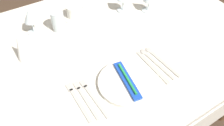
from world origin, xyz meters
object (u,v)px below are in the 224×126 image
at_px(fork_inner, 85,98).
at_px(fork_salad, 77,100).
at_px(dinner_plate, 127,82).
at_px(drink_tumbler, 58,22).
at_px(fork_outer, 93,96).
at_px(spoon_soup, 153,60).
at_px(wine_glass_centre, 30,18).
at_px(napkin_folded, 21,47).
at_px(coffee_cup_left, 74,11).
at_px(toothbrush_package, 127,80).
at_px(spoon_dessert, 158,58).
at_px(dinner_knife, 153,68).

relative_size(fork_inner, fork_salad, 0.99).
distance_m(dinner_plate, drink_tumbler, 0.51).
distance_m(fork_outer, spoon_soup, 0.34).
distance_m(fork_salad, spoon_soup, 0.40).
distance_m(fork_outer, fork_salad, 0.06).
height_order(spoon_soup, drink_tumbler, drink_tumbler).
relative_size(spoon_soup, wine_glass_centre, 1.67).
bearing_deg(drink_tumbler, napkin_folded, -151.95).
bearing_deg(coffee_cup_left, napkin_folded, -152.43).
bearing_deg(fork_salad, coffee_cup_left, 65.56).
relative_size(toothbrush_package, fork_inner, 1.03).
height_order(toothbrush_package, coffee_cup_left, coffee_cup_left).
height_order(fork_salad, wine_glass_centre, wine_glass_centre).
height_order(spoon_dessert, wine_glass_centre, wine_glass_centre).
relative_size(fork_outer, fork_inner, 1.03).
relative_size(spoon_dessert, napkin_folded, 1.51).
bearing_deg(dinner_plate, fork_inner, 171.76).
relative_size(fork_inner, drink_tumbler, 1.87).
xyz_separation_m(drink_tumbler, napkin_folded, (-0.22, -0.12, 0.03)).
xyz_separation_m(toothbrush_package, spoon_dessert, (0.21, 0.05, -0.02)).
relative_size(dinner_plate, napkin_folded, 1.66).
distance_m(dinner_plate, spoon_dessert, 0.22).
xyz_separation_m(fork_salad, spoon_dessert, (0.43, 0.01, 0.00)).
bearing_deg(dinner_knife, napkin_folded, 142.38).
bearing_deg(dinner_plate, toothbrush_package, 0.00).
xyz_separation_m(fork_salad, coffee_cup_left, (0.24, 0.52, 0.04)).
height_order(toothbrush_package, wine_glass_centre, wine_glass_centre).
relative_size(dinner_plate, fork_inner, 1.19).
distance_m(fork_outer, drink_tumbler, 0.48).
bearing_deg(toothbrush_package, spoon_dessert, 12.30).
bearing_deg(wine_glass_centre, dinner_knife, -55.07).
bearing_deg(wine_glass_centre, toothbrush_package, -67.91).
height_order(spoon_soup, coffee_cup_left, coffee_cup_left).
height_order(toothbrush_package, fork_outer, toothbrush_package).
xyz_separation_m(fork_inner, wine_glass_centre, (-0.03, 0.52, 0.09)).
distance_m(toothbrush_package, spoon_soup, 0.19).
relative_size(toothbrush_package, drink_tumbler, 1.92).
xyz_separation_m(fork_salad, wine_glass_centre, (-0.00, 0.51, 0.09)).
bearing_deg(drink_tumbler, wine_glass_centre, 157.60).
xyz_separation_m(fork_inner, dinner_knife, (0.34, -0.02, 0.00)).
xyz_separation_m(dinner_plate, spoon_dessert, (0.21, 0.05, -0.01)).
height_order(dinner_knife, spoon_dessert, spoon_dessert).
bearing_deg(fork_inner, dinner_knife, -2.64).
xyz_separation_m(dinner_plate, fork_inner, (-0.19, 0.03, -0.01)).
bearing_deg(napkin_folded, dinner_knife, -37.62).
height_order(toothbrush_package, spoon_soup, toothbrush_package).
height_order(fork_outer, dinner_knife, same).
relative_size(dinner_plate, fork_outer, 1.16).
relative_size(toothbrush_package, coffee_cup_left, 1.99).
distance_m(toothbrush_package, fork_outer, 0.16).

